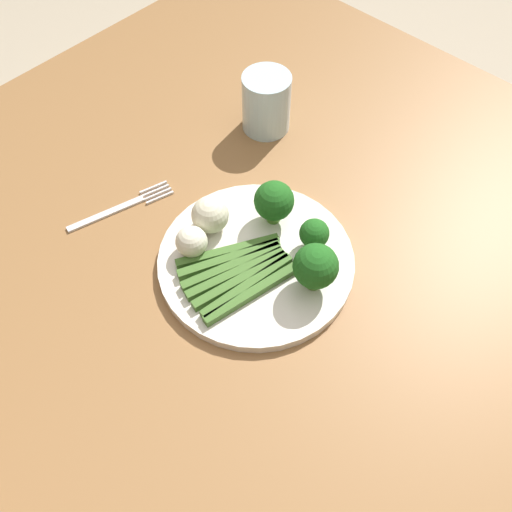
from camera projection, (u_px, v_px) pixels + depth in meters
The scene contains 11 objects.
ground_plane at pixel (290, 440), 1.43m from camera, with size 6.00×6.00×0.02m, color #B7A88E.
dining_table at pixel (312, 303), 0.86m from camera, with size 1.33×1.09×0.77m.
plate at pixel (256, 261), 0.78m from camera, with size 0.27×0.27×0.01m, color silver.
asparagus_bundle at pixel (238, 273), 0.75m from camera, with size 0.13×0.17×0.01m.
broccoli_back_right at pixel (316, 267), 0.72m from camera, with size 0.06×0.06×0.07m.
broccoli_back at pixel (314, 234), 0.76m from camera, with size 0.04×0.04×0.05m.
broccoli_front at pixel (274, 201), 0.78m from camera, with size 0.06×0.06×0.07m.
cauliflower_left at pixel (191, 242), 0.76m from camera, with size 0.04×0.04×0.04m, color silver.
cauliflower_right at pixel (210, 215), 0.78m from camera, with size 0.05×0.05×0.05m, color beige.
fork at pixel (122, 207), 0.84m from camera, with size 0.06×0.16×0.00m.
water_glass at pixel (266, 103), 0.91m from camera, with size 0.08×0.08×0.10m, color silver.
Camera 1 is at (0.23, -0.37, 1.43)m, focal length 39.56 mm.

